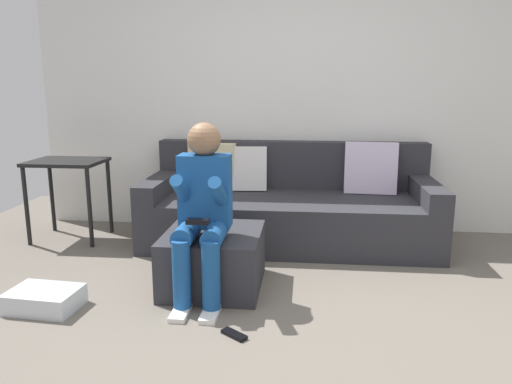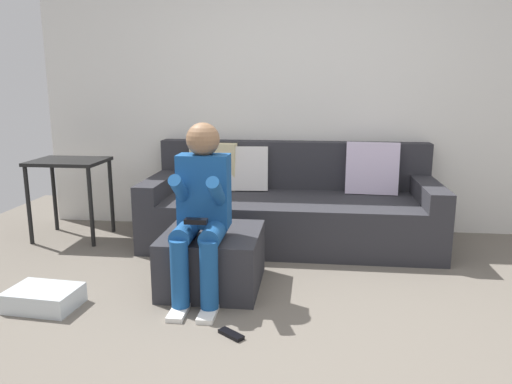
% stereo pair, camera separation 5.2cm
% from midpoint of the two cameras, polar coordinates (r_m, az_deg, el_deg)
% --- Properties ---
extents(ground_plane, '(6.44, 6.44, 0.00)m').
position_cam_midpoint_polar(ground_plane, '(2.85, 3.14, -16.47)').
color(ground_plane, '#6B6359').
extents(wall_back, '(4.95, 0.10, 2.75)m').
position_cam_midpoint_polar(wall_back, '(4.71, 4.71, 12.37)').
color(wall_back, silver).
rests_on(wall_back, ground_plane).
extents(couch_sectional, '(2.49, 0.99, 0.88)m').
position_cam_midpoint_polar(couch_sectional, '(4.37, 3.55, -1.83)').
color(couch_sectional, '#2D2D33').
rests_on(couch_sectional, ground_plane).
extents(ottoman, '(0.65, 0.69, 0.39)m').
position_cam_midpoint_polar(ottoman, '(3.43, -5.36, -7.76)').
color(ottoman, '#2D2D33').
rests_on(ottoman, ground_plane).
extents(person_seated, '(0.33, 0.60, 1.14)m').
position_cam_midpoint_polar(person_seated, '(3.14, -6.68, -1.60)').
color(person_seated, '#194C8C').
rests_on(person_seated, ground_plane).
extents(storage_bin, '(0.44, 0.33, 0.13)m').
position_cam_midpoint_polar(storage_bin, '(3.41, -23.69, -11.29)').
color(storage_bin, silver).
rests_on(storage_bin, ground_plane).
extents(side_table, '(0.63, 0.49, 0.72)m').
position_cam_midpoint_polar(side_table, '(4.68, -21.29, 2.06)').
color(side_table, black).
rests_on(side_table, ground_plane).
extents(remote_near_ottoman, '(0.16, 0.14, 0.02)m').
position_cam_midpoint_polar(remote_near_ottoman, '(2.85, -3.09, -16.14)').
color(remote_near_ottoman, black).
rests_on(remote_near_ottoman, ground_plane).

